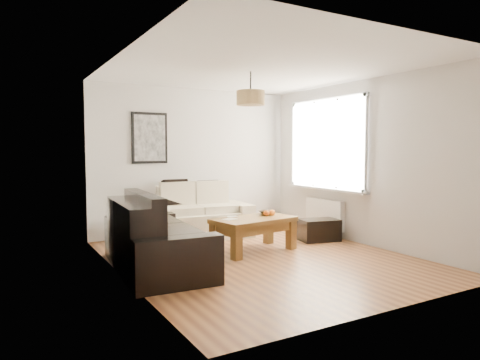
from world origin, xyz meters
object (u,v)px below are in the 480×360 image
sofa_leather (157,235)px  ottoman (319,230)px  coffee_table (254,234)px  loveseat_cream (198,212)px

sofa_leather → ottoman: (2.88, 0.29, -0.26)m
coffee_table → ottoman: bearing=3.6°
coffee_table → ottoman: 1.32m
coffee_table → loveseat_cream: bearing=102.1°
sofa_leather → ottoman: 2.91m
loveseat_cream → ottoman: bearing=-33.6°
sofa_leather → ottoman: size_ratio=3.22×
loveseat_cream → ottoman: size_ratio=2.82×
loveseat_cream → sofa_leather: loveseat_cream is taller
loveseat_cream → sofa_leather: (-1.27, -1.57, -0.00)m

